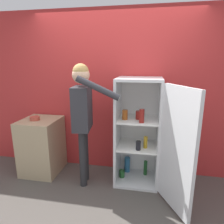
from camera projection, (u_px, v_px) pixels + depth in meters
ground_plane at (102, 205)px, 2.56m from camera, size 12.00×12.00×0.00m
wall_back at (115, 94)px, 3.17m from camera, size 7.00×0.06×2.55m
refrigerator at (145, 135)px, 2.81m from camera, size 0.96×1.12×1.56m
person at (83, 109)px, 2.76m from camera, size 0.69×0.53×1.76m
counter at (42, 146)px, 3.25m from camera, size 0.57×0.61×0.89m
bowl at (35, 118)px, 3.10m from camera, size 0.15×0.15×0.06m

